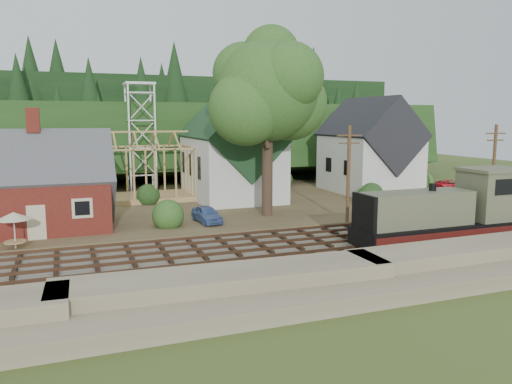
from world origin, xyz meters
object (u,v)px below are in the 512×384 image
object	(u,v)px
car_blue	(207,214)
patio_set	(14,218)
car_red	(452,185)
locomotive	(450,214)

from	to	relation	value
car_blue	patio_set	xyz separation A→B (m)	(-13.57, -3.44, 1.34)
car_blue	car_red	distance (m)	32.60
locomotive	car_blue	world-z (taller)	locomotive
car_blue	patio_set	distance (m)	14.06
car_red	locomotive	bearing A→B (deg)	168.55
locomotive	car_blue	size ratio (longest dim) A/B	3.21
locomotive	car_blue	xyz separation A→B (m)	(-13.51, 11.94, -1.24)
car_red	car_blue	bearing A→B (deg)	134.96
patio_set	locomotive	bearing A→B (deg)	-17.43
car_blue	car_red	bearing A→B (deg)	8.91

